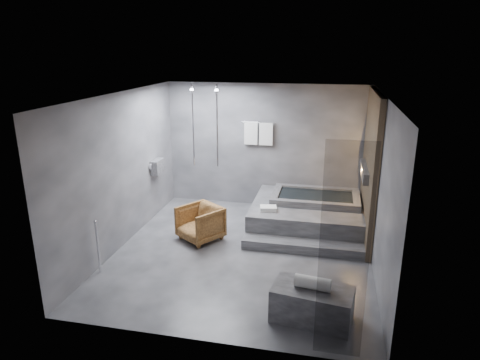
# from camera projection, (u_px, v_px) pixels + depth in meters

# --- Properties ---
(room) EXTENTS (5.00, 5.04, 2.82)m
(room) POSITION_uv_depth(u_px,v_px,m) (268.00, 157.00, 7.37)
(room) COLOR #323335
(room) RESTS_ON ground
(tub_deck) EXTENTS (2.20, 2.00, 0.50)m
(tub_deck) POSITION_uv_depth(u_px,v_px,m) (307.00, 214.00, 8.81)
(tub_deck) COLOR #38383B
(tub_deck) RESTS_ON ground
(tub_step) EXTENTS (2.20, 0.36, 0.18)m
(tub_step) POSITION_uv_depth(u_px,v_px,m) (302.00, 246.00, 7.76)
(tub_step) COLOR #38383B
(tub_step) RESTS_ON ground
(concrete_bench) EXTENTS (1.14, 0.74, 0.48)m
(concrete_bench) POSITION_uv_depth(u_px,v_px,m) (312.00, 304.00, 5.77)
(concrete_bench) COLOR #333336
(concrete_bench) RESTS_ON ground
(driftwood_chair) EXTENTS (1.00, 1.01, 0.67)m
(driftwood_chair) POSITION_uv_depth(u_px,v_px,m) (200.00, 223.00, 8.16)
(driftwood_chair) COLOR #4D2D13
(driftwood_chair) RESTS_ON ground
(rolled_towel) EXTENTS (0.50, 0.24, 0.17)m
(rolled_towel) POSITION_uv_depth(u_px,v_px,m) (313.00, 283.00, 5.66)
(rolled_towel) COLOR white
(rolled_towel) RESTS_ON concrete_bench
(deck_towel) EXTENTS (0.35, 0.28, 0.08)m
(deck_towel) POSITION_uv_depth(u_px,v_px,m) (268.00, 208.00, 8.33)
(deck_towel) COLOR white
(deck_towel) RESTS_ON tub_deck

